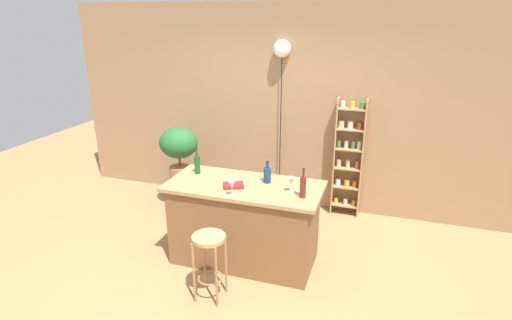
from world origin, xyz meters
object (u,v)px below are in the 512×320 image
object	(u,v)px
plant_stool	(182,194)
pendant_globe_light	(282,51)
wine_glass_center	(232,185)
cookbook	(233,185)
bottle_sauce_amber	(197,164)
bottle_vinegar	(303,186)
wine_glass_left	(291,181)
spice_shelf	(348,156)
bottle_spirits_clear	(267,174)
bar_stool	(209,252)
potted_plant	(179,147)

from	to	relation	value
plant_stool	pendant_globe_light	bearing A→B (deg)	24.99
wine_glass_center	cookbook	distance (m)	0.25
pendant_globe_light	bottle_sauce_amber	bearing A→B (deg)	-113.26
bottle_vinegar	wine_glass_left	xyz separation A→B (m)	(-0.14, 0.08, 0.00)
bottle_vinegar	pendant_globe_light	distance (m)	2.13
spice_shelf	wine_glass_center	distance (m)	2.06
bottle_spirits_clear	bottle_sauce_amber	bearing A→B (deg)	179.27
spice_shelf	pendant_globe_light	world-z (taller)	pendant_globe_light
spice_shelf	bottle_vinegar	bearing A→B (deg)	-99.78
bar_stool	pendant_globe_light	size ratio (longest dim) A/B	0.29
bottle_sauce_amber	cookbook	bearing A→B (deg)	-24.26
spice_shelf	bar_stool	bearing A→B (deg)	-114.80
bar_stool	potted_plant	bearing A→B (deg)	125.50
potted_plant	cookbook	distance (m)	1.59
plant_stool	bottle_vinegar	xyz separation A→B (m)	(1.95, -1.07, 0.81)
wine_glass_left	wine_glass_center	world-z (taller)	same
wine_glass_left	bar_stool	bearing A→B (deg)	-131.35
wine_glass_center	plant_stool	bearing A→B (deg)	135.31
bottle_spirits_clear	bottle_vinegar	bearing A→B (deg)	-29.66
bottle_vinegar	pendant_globe_light	bearing A→B (deg)	112.15
spice_shelf	bottle_sauce_amber	xyz separation A→B (m)	(-1.56, -1.36, 0.19)
bar_stool	spice_shelf	xyz separation A→B (m)	(1.03, 2.23, 0.34)
bottle_sauce_amber	cookbook	distance (m)	0.59
bar_stool	bottle_vinegar	size ratio (longest dim) A/B	2.21
potted_plant	pendant_globe_light	distance (m)	1.89
bottle_vinegar	pendant_globe_light	world-z (taller)	pendant_globe_light
bar_stool	spice_shelf	distance (m)	2.48
bar_stool	potted_plant	xyz separation A→B (m)	(-1.20, 1.68, 0.42)
bottle_vinegar	wine_glass_left	size ratio (longest dim) A/B	1.87
wine_glass_center	pendant_globe_light	xyz separation A→B (m)	(-0.00, 1.85, 1.15)
bottle_sauce_amber	bottle_vinegar	bearing A→B (deg)	-11.63
potted_plant	bottle_sauce_amber	size ratio (longest dim) A/B	2.44
bottle_vinegar	wine_glass_center	world-z (taller)	bottle_vinegar
spice_shelf	potted_plant	xyz separation A→B (m)	(-2.23, -0.56, 0.08)
wine_glass_center	pendant_globe_light	distance (m)	2.18
potted_plant	bottle_spirits_clear	distance (m)	1.72
spice_shelf	bottle_sauce_amber	distance (m)	2.07
bar_stool	cookbook	size ratio (longest dim) A/B	3.22
pendant_globe_light	wine_glass_left	bearing A→B (deg)	-71.33
bottle_sauce_amber	wine_glass_center	xyz separation A→B (m)	(0.60, -0.46, 0.00)
pendant_globe_light	potted_plant	bearing A→B (deg)	-155.01
potted_plant	wine_glass_left	bearing A→B (deg)	-28.57
potted_plant	bar_stool	bearing A→B (deg)	-54.50
bottle_vinegar	cookbook	size ratio (longest dim) A/B	1.46
potted_plant	bottle_sauce_amber	world-z (taller)	bottle_sauce_amber
bar_stool	bottle_spirits_clear	bearing A→B (deg)	70.25
plant_stool	cookbook	xyz separation A→B (m)	(1.20, -1.04, 0.71)
bottle_spirits_clear	spice_shelf	bearing A→B (deg)	62.21
bottle_sauce_amber	pendant_globe_light	size ratio (longest dim) A/B	0.13
plant_stool	wine_glass_left	size ratio (longest dim) A/B	2.76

